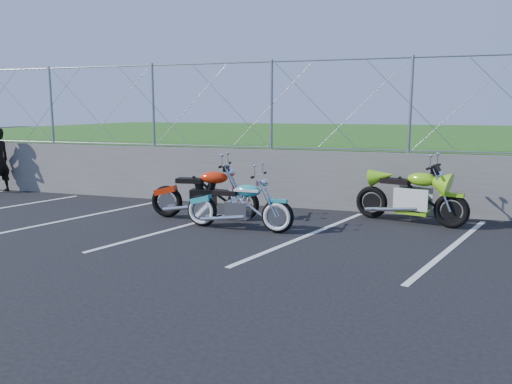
% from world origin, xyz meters
% --- Properties ---
extents(ground, '(90.00, 90.00, 0.00)m').
position_xyz_m(ground, '(0.00, 0.00, 0.00)').
color(ground, black).
rests_on(ground, ground).
extents(retaining_wall, '(30.00, 0.22, 1.30)m').
position_xyz_m(retaining_wall, '(0.00, 3.50, 0.65)').
color(retaining_wall, slate).
rests_on(retaining_wall, ground).
extents(grass_field, '(30.00, 20.00, 1.30)m').
position_xyz_m(grass_field, '(0.00, 13.50, 0.65)').
color(grass_field, '#215216').
rests_on(grass_field, ground).
extents(chain_link_fence, '(28.00, 0.03, 2.00)m').
position_xyz_m(chain_link_fence, '(0.00, 3.50, 2.30)').
color(chain_link_fence, gray).
rests_on(chain_link_fence, retaining_wall).
extents(parking_lines, '(18.29, 4.31, 0.01)m').
position_xyz_m(parking_lines, '(1.20, 1.00, 0.00)').
color(parking_lines, silver).
rests_on(parking_lines, ground).
extents(cruiser_turquoise, '(2.12, 0.67, 1.05)m').
position_xyz_m(cruiser_turquoise, '(1.11, 1.04, 0.42)').
color(cruiser_turquoise, black).
rests_on(cruiser_turquoise, ground).
extents(naked_orange, '(2.27, 0.77, 1.13)m').
position_xyz_m(naked_orange, '(0.14, 1.70, 0.48)').
color(naked_orange, black).
rests_on(naked_orange, ground).
extents(sportbike_green, '(2.17, 0.88, 1.15)m').
position_xyz_m(sportbike_green, '(4.12, 2.59, 0.50)').
color(sportbike_green, black).
rests_on(sportbike_green, ground).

